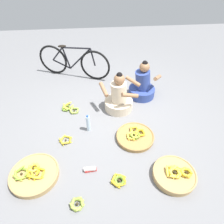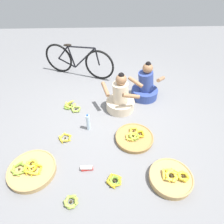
# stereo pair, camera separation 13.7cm
# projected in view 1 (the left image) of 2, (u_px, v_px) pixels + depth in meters

# --- Properties ---
(ground_plane) EXTENTS (10.00, 10.00, 0.00)m
(ground_plane) POSITION_uv_depth(u_px,v_px,m) (111.00, 119.00, 3.43)
(ground_plane) COLOR slate
(vendor_woman_front) EXTENTS (0.66, 0.53, 0.76)m
(vendor_woman_front) POSITION_uv_depth(u_px,v_px,m) (119.00, 98.00, 3.51)
(vendor_woman_front) COLOR beige
(vendor_woman_front) RESTS_ON ground
(vendor_woman_behind) EXTENTS (0.75, 0.52, 0.77)m
(vendor_woman_behind) POSITION_uv_depth(u_px,v_px,m) (142.00, 86.00, 3.81)
(vendor_woman_behind) COLOR #334793
(vendor_woman_behind) RESTS_ON ground
(bicycle_leaning) EXTENTS (1.60, 0.66, 0.73)m
(bicycle_leaning) POSITION_uv_depth(u_px,v_px,m) (73.00, 62.00, 4.32)
(bicycle_leaning) COLOR black
(bicycle_leaning) RESTS_ON ground
(banana_basket_front_left) EXTENTS (0.60, 0.60, 0.14)m
(banana_basket_front_left) POSITION_uv_depth(u_px,v_px,m) (135.00, 136.00, 3.07)
(banana_basket_front_left) COLOR #A87F47
(banana_basket_front_left) RESTS_ON ground
(banana_basket_back_right) EXTENTS (0.65, 0.65, 0.16)m
(banana_basket_back_right) POSITION_uv_depth(u_px,v_px,m) (34.00, 174.00, 2.56)
(banana_basket_back_right) COLOR tan
(banana_basket_back_right) RESTS_ON ground
(banana_basket_front_center) EXTENTS (0.57, 0.57, 0.16)m
(banana_basket_front_center) POSITION_uv_depth(u_px,v_px,m) (174.00, 174.00, 2.55)
(banana_basket_front_center) COLOR tan
(banana_basket_front_center) RESTS_ON ground
(loose_bananas_front_right) EXTENTS (0.23, 0.24, 0.09)m
(loose_bananas_front_right) POSITION_uv_depth(u_px,v_px,m) (119.00, 180.00, 2.51)
(loose_bananas_front_right) COLOR gold
(loose_bananas_front_right) RESTS_ON ground
(loose_bananas_mid_left) EXTENTS (0.21, 0.20, 0.09)m
(loose_bananas_mid_left) POSITION_uv_depth(u_px,v_px,m) (77.00, 204.00, 2.29)
(loose_bananas_mid_left) COLOR #9EB747
(loose_bananas_mid_left) RESTS_ON ground
(loose_bananas_back_left) EXTENTS (0.23, 0.23, 0.09)m
(loose_bananas_back_left) POSITION_uv_depth(u_px,v_px,m) (66.00, 140.00, 3.04)
(loose_bananas_back_left) COLOR yellow
(loose_bananas_back_left) RESTS_ON ground
(loose_bananas_near_vendor) EXTENTS (0.34, 0.33, 0.10)m
(loose_bananas_near_vendor) POSITION_uv_depth(u_px,v_px,m) (69.00, 108.00, 3.62)
(loose_bananas_near_vendor) COLOR olive
(loose_bananas_near_vendor) RESTS_ON ground
(water_bottle) EXTENTS (0.06, 0.06, 0.32)m
(water_bottle) POSITION_uv_depth(u_px,v_px,m) (88.00, 123.00, 3.14)
(water_bottle) COLOR silver
(water_bottle) RESTS_ON ground
(packet_carton_stack) EXTENTS (0.17, 0.06, 0.06)m
(packet_carton_stack) POSITION_uv_depth(u_px,v_px,m) (90.00, 169.00, 2.64)
(packet_carton_stack) COLOR red
(packet_carton_stack) RESTS_ON ground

